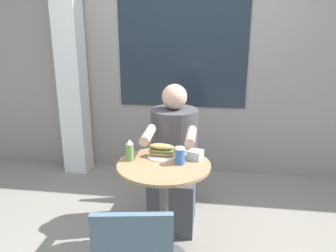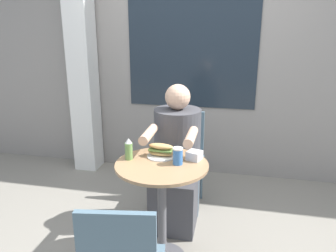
% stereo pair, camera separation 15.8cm
% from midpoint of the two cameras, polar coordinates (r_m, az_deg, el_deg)
% --- Properties ---
extents(storefront_wall, '(8.00, 0.09, 2.80)m').
position_cam_midpoint_polar(storefront_wall, '(3.58, 2.00, 13.61)').
color(storefront_wall, gray).
rests_on(storefront_wall, ground_plane).
extents(lattice_pillar, '(0.26, 0.26, 2.40)m').
position_cam_midpoint_polar(lattice_pillar, '(3.75, -17.68, 9.87)').
color(lattice_pillar, silver).
rests_on(lattice_pillar, ground_plane).
extents(cafe_table, '(0.62, 0.62, 0.75)m').
position_cam_midpoint_polar(cafe_table, '(2.25, -2.76, -11.49)').
color(cafe_table, '#997551').
rests_on(cafe_table, ground_plane).
extents(diner_chair, '(0.39, 0.39, 0.87)m').
position_cam_midpoint_polar(diner_chair, '(3.03, 0.31, -4.11)').
color(diner_chair, slate).
rests_on(diner_chair, ground_plane).
extents(seated_diner, '(0.38, 0.69, 1.18)m').
position_cam_midpoint_polar(seated_diner, '(2.72, -0.66, -7.04)').
color(seated_diner, '#424247').
rests_on(seated_diner, ground_plane).
extents(sandwich_on_plate, '(0.20, 0.20, 0.09)m').
position_cam_midpoint_polar(sandwich_on_plate, '(2.25, -3.12, -4.44)').
color(sandwich_on_plate, white).
rests_on(sandwich_on_plate, cafe_table).
extents(drink_cup, '(0.07, 0.07, 0.11)m').
position_cam_midpoint_polar(drink_cup, '(2.13, -0.02, -5.21)').
color(drink_cup, '#336BB7').
rests_on(drink_cup, cafe_table).
extents(napkin_box, '(0.11, 0.11, 0.06)m').
position_cam_midpoint_polar(napkin_box, '(2.22, 2.78, -5.03)').
color(napkin_box, silver).
rests_on(napkin_box, cafe_table).
extents(condiment_bottle, '(0.05, 0.05, 0.15)m').
position_cam_midpoint_polar(condiment_bottle, '(2.21, -8.72, -4.22)').
color(condiment_bottle, '#66934C').
rests_on(condiment_bottle, cafe_table).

